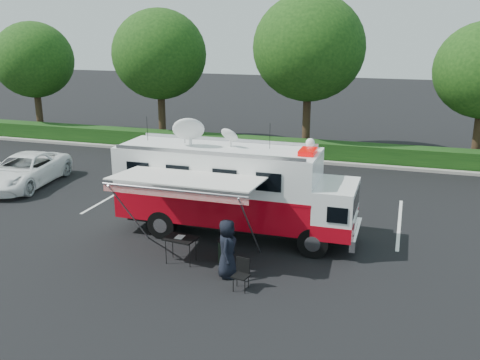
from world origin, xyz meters
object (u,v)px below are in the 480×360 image
object	(u,v)px
folding_table	(181,239)
command_truck	(234,189)
white_suv	(26,186)
trash_bin	(225,251)

from	to	relation	value
folding_table	command_truck	bearing A→B (deg)	71.63
command_truck	folding_table	world-z (taller)	command_truck
command_truck	white_suv	xyz separation A→B (m)	(-11.07, 2.83, -1.72)
command_truck	trash_bin	distance (m)	2.60
white_suv	folding_table	xyz separation A→B (m)	(10.20, -5.46, 0.78)
white_suv	trash_bin	world-z (taller)	trash_bin
command_truck	white_suv	world-z (taller)	command_truck
white_suv	folding_table	world-z (taller)	folding_table
command_truck	folding_table	bearing A→B (deg)	-108.37
command_truck	folding_table	size ratio (longest dim) A/B	7.90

